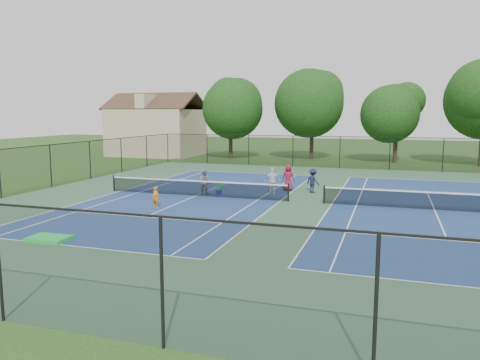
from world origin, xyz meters
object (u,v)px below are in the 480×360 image
(tree_back_a, at_px, (231,105))
(tree_back_b, at_px, (313,100))
(tree_back_c, at_px, (397,110))
(child_player, at_px, (156,197))
(ball_crate, at_px, (219,192))
(instructor, at_px, (204,182))
(bystander_b, at_px, (313,181))
(clapboard_house, at_px, (157,130))
(ball_hopper, at_px, (219,186))
(bystander_a, at_px, (272,181))
(bystander_c, at_px, (288,178))

(tree_back_a, distance_m, tree_back_b, 9.24)
(tree_back_a, xyz_separation_m, tree_back_c, (18.00, 1.00, -0.56))
(child_player, relative_size, ball_crate, 3.40)
(instructor, relative_size, bystander_b, 1.00)
(tree_back_a, height_order, bystander_b, tree_back_a)
(tree_back_a, bearing_deg, clapboard_house, 174.29)
(clapboard_house, relative_size, ball_crate, 30.66)
(tree_back_b, height_order, instructor, tree_back_b)
(child_player, height_order, ball_crate, child_player)
(tree_back_a, bearing_deg, ball_hopper, -72.71)
(tree_back_c, relative_size, ball_hopper, 19.68)
(instructor, bearing_deg, tree_back_c, -119.69)
(bystander_b, bearing_deg, bystander_a, 61.87)
(instructor, bearing_deg, child_player, 77.16)
(tree_back_a, height_order, ball_crate, tree_back_a)
(child_player, distance_m, instructor, 5.07)
(tree_back_c, bearing_deg, instructor, -116.00)
(clapboard_house, distance_m, ball_crate, 29.47)
(clapboard_house, bearing_deg, bystander_c, -45.11)
(instructor, height_order, ball_hopper, instructor)
(tree_back_b, height_order, ball_hopper, tree_back_b)
(tree_back_b, bearing_deg, tree_back_a, -167.47)
(clapboard_house, bearing_deg, instructor, -56.15)
(clapboard_house, xyz_separation_m, ball_crate, (17.10, -23.82, -2.95))
(tree_back_c, height_order, instructor, tree_back_c)
(tree_back_a, distance_m, ball_crate, 24.62)
(bystander_c, height_order, ball_hopper, bystander_c)
(tree_back_a, bearing_deg, tree_back_b, 12.53)
(tree_back_a, height_order, bystander_c, tree_back_a)
(bystander_b, height_order, ball_hopper, bystander_b)
(clapboard_house, height_order, child_player, clapboard_house)
(tree_back_a, bearing_deg, instructor, -74.99)
(instructor, height_order, bystander_a, bystander_a)
(tree_back_a, xyz_separation_m, instructor, (6.21, -23.17, -5.24))
(bystander_b, height_order, ball_crate, bystander_b)
(tree_back_b, bearing_deg, bystander_b, -80.35)
(tree_back_b, height_order, child_player, tree_back_b)
(bystander_c, bearing_deg, tree_back_a, -57.26)
(child_player, bearing_deg, tree_back_c, 80.11)
(ball_crate, bearing_deg, tree_back_b, 85.63)
(tree_back_b, bearing_deg, bystander_c, -84.56)
(clapboard_house, relative_size, instructor, 6.79)
(tree_back_b, xyz_separation_m, bystander_b, (3.83, -22.52, -5.80))
(bystander_a, bearing_deg, tree_back_a, -85.94)
(bystander_c, bearing_deg, ball_hopper, 37.18)
(tree_back_c, xyz_separation_m, instructor, (-11.79, -24.17, -4.69))
(bystander_a, bearing_deg, ball_hopper, -4.15)
(clapboard_house, distance_m, instructor, 29.20)
(instructor, bearing_deg, clapboard_house, -59.84)
(ball_crate, distance_m, ball_hopper, 0.35)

